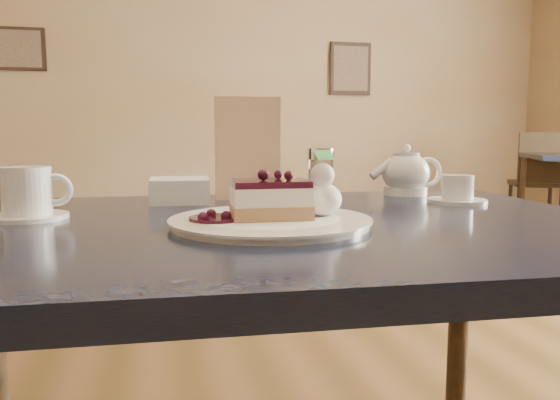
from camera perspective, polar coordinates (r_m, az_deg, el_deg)
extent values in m
cube|color=tan|center=(5.72, -10.41, 12.77)|extent=(8.00, 0.02, 3.00)
cube|color=black|center=(5.85, -25.76, 14.04)|extent=(0.50, 0.03, 0.40)
cube|color=black|center=(6.05, 7.37, 13.45)|extent=(0.45, 0.03, 0.55)
cube|color=black|center=(0.92, -1.52, -3.45)|extent=(1.26, 0.87, 0.04)
cylinder|color=#392716|center=(1.53, 18.07, -14.54)|extent=(0.05, 0.05, 0.73)
cylinder|color=white|center=(0.87, -1.01, -2.34)|extent=(0.31, 0.31, 0.01)
cube|color=tan|center=(0.86, -1.01, -1.21)|extent=(0.13, 0.09, 0.02)
cube|color=white|center=(0.86, -1.02, 0.48)|extent=(0.12, 0.09, 0.03)
cube|color=black|center=(0.86, -1.02, 1.77)|extent=(0.12, 0.09, 0.01)
ellipsoid|color=white|center=(0.89, 4.42, 0.06)|extent=(0.06, 0.06, 0.05)
cylinder|color=black|center=(0.85, -6.76, -1.95)|extent=(0.08, 0.08, 0.01)
cylinder|color=white|center=(1.03, -24.83, -1.58)|extent=(0.13, 0.13, 0.01)
cylinder|color=white|center=(1.03, -24.96, 0.90)|extent=(0.08, 0.08, 0.08)
torus|color=white|center=(1.02, -22.38, 0.98)|extent=(0.06, 0.01, 0.06)
cylinder|color=white|center=(1.21, 18.02, -0.09)|extent=(0.12, 0.12, 0.01)
cylinder|color=white|center=(1.21, 18.08, 1.30)|extent=(0.07, 0.07, 0.05)
ellipsoid|color=white|center=(1.34, 13.01, 2.59)|extent=(0.11, 0.11, 0.10)
cylinder|color=white|center=(1.33, 13.07, 4.90)|extent=(0.06, 0.06, 0.01)
cylinder|color=white|center=(1.30, 9.98, 2.56)|extent=(0.06, 0.02, 0.05)
cube|color=white|center=(1.22, -3.41, 5.40)|extent=(0.14, 0.04, 0.23)
cylinder|color=white|center=(1.26, 4.28, 2.28)|extent=(0.06, 0.06, 0.09)
cylinder|color=silver|center=(1.25, 4.30, 4.85)|extent=(0.06, 0.06, 0.03)
cube|color=white|center=(1.18, -10.45, 1.01)|extent=(0.13, 0.13, 0.05)
cylinder|color=#392716|center=(5.08, 23.96, 0.05)|extent=(0.04, 0.04, 0.71)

